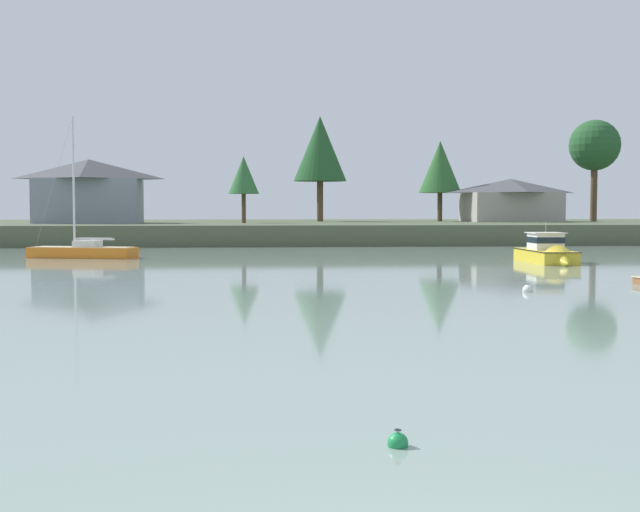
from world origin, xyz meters
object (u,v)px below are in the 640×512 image
object	(u,v)px
mooring_buoy_white	(528,290)
mooring_buoy_green	(398,443)
sailboat_orange	(83,255)
cruiser_yellow	(549,257)

from	to	relation	value
mooring_buoy_white	mooring_buoy_green	bearing A→B (deg)	-113.33
sailboat_orange	mooring_buoy_green	distance (m)	56.33
cruiser_yellow	mooring_buoy_white	xyz separation A→B (m)	(-8.44, -20.03, -0.38)
sailboat_orange	mooring_buoy_green	size ratio (longest dim) A/B	29.44
cruiser_yellow	mooring_buoy_white	size ratio (longest dim) A/B	15.28
sailboat_orange	mooring_buoy_green	world-z (taller)	sailboat_orange
cruiser_yellow	mooring_buoy_green	world-z (taller)	cruiser_yellow
sailboat_orange	mooring_buoy_white	xyz separation A→B (m)	(26.01, -29.44, -0.16)
sailboat_orange	mooring_buoy_white	size ratio (longest dim) A/B	21.54
sailboat_orange	mooring_buoy_white	world-z (taller)	sailboat_orange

